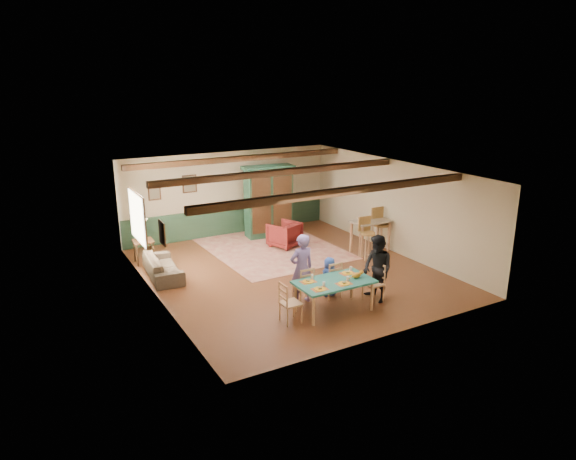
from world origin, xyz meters
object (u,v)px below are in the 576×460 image
armchair (284,234)px  cat (356,275)px  dining_chair_end_left (291,302)px  person_man (302,269)px  sofa (163,266)px  dining_table (334,296)px  dining_chair_far_right (331,279)px  bar_stool_left (367,238)px  armoire (268,201)px  dining_chair_end_right (373,283)px  person_woman (377,269)px  end_table (144,251)px  person_child (329,277)px  table_lamp (142,230)px  bar_stool_right (381,230)px  dining_chair_far_left (303,285)px  counter_table (370,236)px

armchair → cat: bearing=58.0°
dining_chair_end_left → armchair: 5.05m
person_man → sofa: person_man is taller
dining_table → dining_chair_far_right: (0.38, 0.68, 0.09)m
person_man → bar_stool_left: size_ratio=1.37×
armoire → dining_chair_end_left: bearing=-107.9°
dining_table → dining_chair_end_left: bearing=179.8°
dining_chair_end_right → person_woman: 0.34m
dining_chair_end_left → person_woman: person_woman is taller
end_table → person_man: bearing=-60.6°
person_child → sofa: person_child is taller
cat → table_lamp: table_lamp is taller
dining_chair_end_right → bar_stool_right: (2.46, 2.77, 0.19)m
dining_chair_end_left → person_child: bearing=-62.7°
person_man → armoire: armoire is taller
dining_chair_far_right → person_child: (0.00, 0.08, 0.03)m
dining_chair_end_left → person_man: bearing=-43.2°
dining_chair_far_right → dining_chair_end_right: bearing=136.2°
dining_chair_far_left → person_child: bearing=-174.3°
end_table → table_lamp: size_ratio=1.09×
person_man → counter_table: person_man is taller
person_woman → bar_stool_left: person_woman is taller
armchair → end_table: armchair is taller
person_man → sofa: (-2.31, 3.10, -0.54)m
dining_chair_far_left → dining_chair_end_right: 1.61m
end_table → armchair: bearing=-9.0°
cat → dining_table: bearing=169.7°
dining_table → table_lamp: (-2.84, 5.13, 0.60)m
dining_chair_end_left → bar_stool_right: size_ratio=0.70×
dining_chair_far_right → dining_chair_end_left: same height
dining_table → dining_chair_end_right: dining_chair_end_right is taller
dining_chair_end_right → counter_table: 3.56m
dining_chair_far_left → person_child: (0.75, 0.07, 0.03)m
cat → end_table: size_ratio=0.52×
dining_table → armchair: bearing=74.5°
counter_table → armoire: bearing=123.2°
dining_table → armchair: armchair is taller
person_man → armoire: bearing=-108.8°
bar_stool_right → person_woman: bearing=-129.9°
person_woman → sofa: 5.48m
person_woman → dining_chair_far_left: bearing=-113.6°
dining_chair_far_right → dining_chair_end_right: size_ratio=1.00×
dining_table → counter_table: (3.21, 2.84, 0.12)m
armoire → counter_table: size_ratio=2.01×
dining_chair_end_right → person_man: person_man is taller
bar_stool_right → dining_chair_end_right: bearing=-131.0°
armoire → dining_chair_far_left: bearing=-103.7°
sofa → cat: bearing=-136.7°
armoire → end_table: bearing=-167.1°
armchair → person_child: bearing=54.0°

